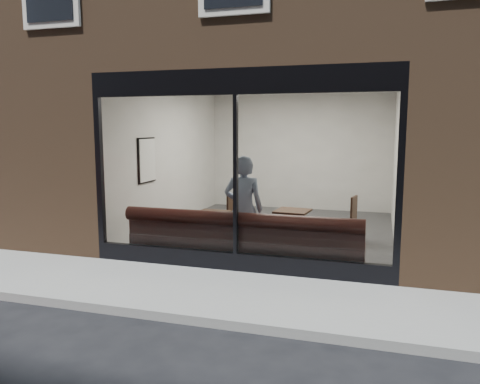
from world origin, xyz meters
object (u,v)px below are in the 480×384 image
(banquette, at_px, (243,251))
(cafe_table_right, at_px, (293,211))
(cafe_chair_left, at_px, (225,228))
(cafe_chair_right, at_px, (344,230))
(cafe_table_left, at_px, (212,213))
(person, at_px, (244,209))

(banquette, height_order, cafe_table_right, cafe_table_right)
(cafe_table_right, relative_size, cafe_chair_left, 1.40)
(cafe_chair_right, bearing_deg, cafe_table_left, 44.77)
(person, xyz_separation_m, cafe_chair_right, (1.56, 1.87, -0.68))
(cafe_table_left, xyz_separation_m, cafe_chair_left, (-0.11, 1.05, -0.50))
(cafe_table_left, relative_size, cafe_table_right, 0.95)
(person, distance_m, cafe_table_left, 0.83)
(cafe_table_right, distance_m, cafe_chair_left, 1.62)
(person, bearing_deg, cafe_table_left, -36.44)
(person, bearing_deg, cafe_chair_left, -68.76)
(cafe_table_right, bearing_deg, cafe_table_left, -155.52)
(banquette, bearing_deg, cafe_chair_right, 53.41)
(person, bearing_deg, banquette, 93.77)
(banquette, height_order, cafe_table_left, cafe_table_left)
(banquette, bearing_deg, cafe_chair_left, 118.34)
(banquette, xyz_separation_m, person, (-0.04, 0.18, 0.69))
(cafe_table_left, xyz_separation_m, cafe_table_right, (1.38, 0.63, 0.00))
(person, height_order, cafe_chair_left, person)
(banquette, height_order, cafe_chair_right, banquette)
(cafe_chair_left, xyz_separation_m, cafe_chair_right, (2.38, 0.45, 0.00))
(cafe_chair_left, distance_m, cafe_chair_right, 2.42)
(banquette, xyz_separation_m, cafe_table_left, (-0.75, 0.55, 0.52))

